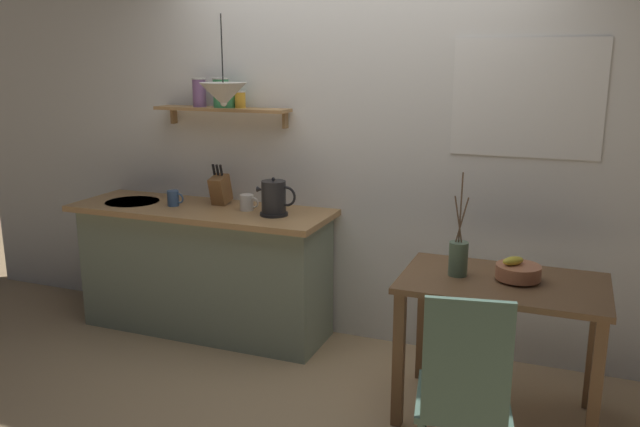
{
  "coord_description": "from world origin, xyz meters",
  "views": [
    {
      "loc": [
        1.34,
        -3.4,
        1.9
      ],
      "look_at": [
        -0.1,
        0.25,
        0.95
      ],
      "focal_mm": 36.28,
      "sensor_mm": 36.0,
      "label": 1
    }
  ],
  "objects_px": {
    "electric_kettle": "(274,198)",
    "coffee_mug_by_sink": "(174,198)",
    "dining_chair_near": "(464,391)",
    "knife_block": "(220,189)",
    "coffee_mug_spare": "(247,202)",
    "pendant_lamp": "(223,94)",
    "twig_vase": "(458,258)",
    "fruit_bowl": "(518,271)",
    "dining_table": "(502,304)"
  },
  "relations": [
    {
      "from": "twig_vase",
      "to": "knife_block",
      "type": "relative_size",
      "value": 1.93
    },
    {
      "from": "dining_chair_near",
      "to": "coffee_mug_by_sink",
      "type": "bearing_deg",
      "value": 152.42
    },
    {
      "from": "dining_chair_near",
      "to": "knife_block",
      "type": "xyz_separation_m",
      "value": [
        -1.91,
        1.3,
        0.49
      ]
    },
    {
      "from": "twig_vase",
      "to": "pendant_lamp",
      "type": "relative_size",
      "value": 0.99
    },
    {
      "from": "coffee_mug_spare",
      "to": "pendant_lamp",
      "type": "bearing_deg",
      "value": -117.5
    },
    {
      "from": "electric_kettle",
      "to": "pendant_lamp",
      "type": "bearing_deg",
      "value": -165.5
    },
    {
      "from": "dining_chair_near",
      "to": "electric_kettle",
      "type": "distance_m",
      "value": 1.9
    },
    {
      "from": "dining_chair_near",
      "to": "coffee_mug_spare",
      "type": "relative_size",
      "value": 7.3
    },
    {
      "from": "dining_chair_near",
      "to": "twig_vase",
      "type": "xyz_separation_m",
      "value": [
        -0.17,
        0.77,
        0.35
      ]
    },
    {
      "from": "twig_vase",
      "to": "dining_table",
      "type": "bearing_deg",
      "value": 0.85
    },
    {
      "from": "fruit_bowl",
      "to": "coffee_mug_spare",
      "type": "relative_size",
      "value": 1.7
    },
    {
      "from": "electric_kettle",
      "to": "fruit_bowl",
      "type": "bearing_deg",
      "value": -13.05
    },
    {
      "from": "electric_kettle",
      "to": "knife_block",
      "type": "relative_size",
      "value": 0.95
    },
    {
      "from": "twig_vase",
      "to": "coffee_mug_by_sink",
      "type": "xyz_separation_m",
      "value": [
        -2.02,
        0.38,
        0.08
      ]
    },
    {
      "from": "fruit_bowl",
      "to": "twig_vase",
      "type": "xyz_separation_m",
      "value": [
        -0.3,
        -0.03,
        0.05
      ]
    },
    {
      "from": "dining_chair_near",
      "to": "pendant_lamp",
      "type": "xyz_separation_m",
      "value": [
        -1.73,
        1.07,
        1.15
      ]
    },
    {
      "from": "dining_table",
      "to": "pendant_lamp",
      "type": "height_order",
      "value": "pendant_lamp"
    },
    {
      "from": "knife_block",
      "to": "coffee_mug_spare",
      "type": "height_order",
      "value": "knife_block"
    },
    {
      "from": "electric_kettle",
      "to": "coffee_mug_spare",
      "type": "distance_m",
      "value": 0.25
    },
    {
      "from": "electric_kettle",
      "to": "coffee_mug_spare",
      "type": "xyz_separation_m",
      "value": [
        -0.23,
        0.06,
        -0.06
      ]
    },
    {
      "from": "knife_block",
      "to": "pendant_lamp",
      "type": "bearing_deg",
      "value": -51.26
    },
    {
      "from": "dining_table",
      "to": "twig_vase",
      "type": "relative_size",
      "value": 1.87
    },
    {
      "from": "dining_table",
      "to": "coffee_mug_spare",
      "type": "height_order",
      "value": "coffee_mug_spare"
    },
    {
      "from": "fruit_bowl",
      "to": "electric_kettle",
      "type": "height_order",
      "value": "electric_kettle"
    },
    {
      "from": "fruit_bowl",
      "to": "pendant_lamp",
      "type": "relative_size",
      "value": 0.41
    },
    {
      "from": "electric_kettle",
      "to": "coffee_mug_spare",
      "type": "bearing_deg",
      "value": 165.03
    },
    {
      "from": "twig_vase",
      "to": "fruit_bowl",
      "type": "bearing_deg",
      "value": 5.05
    },
    {
      "from": "twig_vase",
      "to": "coffee_mug_spare",
      "type": "height_order",
      "value": "twig_vase"
    },
    {
      "from": "dining_chair_near",
      "to": "coffee_mug_spare",
      "type": "distance_m",
      "value": 2.1
    },
    {
      "from": "electric_kettle",
      "to": "coffee_mug_by_sink",
      "type": "bearing_deg",
      "value": -179.42
    },
    {
      "from": "electric_kettle",
      "to": "knife_block",
      "type": "xyz_separation_m",
      "value": [
        -0.48,
        0.14,
        -0.0
      ]
    },
    {
      "from": "twig_vase",
      "to": "coffee_mug_by_sink",
      "type": "height_order",
      "value": "twig_vase"
    },
    {
      "from": "electric_kettle",
      "to": "coffee_mug_by_sink",
      "type": "distance_m",
      "value": 0.77
    },
    {
      "from": "twig_vase",
      "to": "pendant_lamp",
      "type": "bearing_deg",
      "value": 168.76
    },
    {
      "from": "twig_vase",
      "to": "electric_kettle",
      "type": "bearing_deg",
      "value": 162.84
    },
    {
      "from": "fruit_bowl",
      "to": "pendant_lamp",
      "type": "xyz_separation_m",
      "value": [
        -1.86,
        0.28,
        0.85
      ]
    },
    {
      "from": "fruit_bowl",
      "to": "twig_vase",
      "type": "relative_size",
      "value": 0.41
    },
    {
      "from": "electric_kettle",
      "to": "coffee_mug_by_sink",
      "type": "xyz_separation_m",
      "value": [
        -0.76,
        -0.01,
        -0.06
      ]
    },
    {
      "from": "coffee_mug_by_sink",
      "to": "knife_block",
      "type": "bearing_deg",
      "value": 28.16
    },
    {
      "from": "coffee_mug_spare",
      "to": "twig_vase",
      "type": "bearing_deg",
      "value": -16.83
    },
    {
      "from": "dining_chair_near",
      "to": "twig_vase",
      "type": "height_order",
      "value": "twig_vase"
    },
    {
      "from": "coffee_mug_by_sink",
      "to": "pendant_lamp",
      "type": "height_order",
      "value": "pendant_lamp"
    },
    {
      "from": "coffee_mug_by_sink",
      "to": "coffee_mug_spare",
      "type": "distance_m",
      "value": 0.54
    },
    {
      "from": "electric_kettle",
      "to": "knife_block",
      "type": "bearing_deg",
      "value": 163.35
    },
    {
      "from": "twig_vase",
      "to": "coffee_mug_spare",
      "type": "xyz_separation_m",
      "value": [
        -1.49,
        0.45,
        0.08
      ]
    },
    {
      "from": "knife_block",
      "to": "coffee_mug_by_sink",
      "type": "xyz_separation_m",
      "value": [
        -0.28,
        -0.15,
        -0.06
      ]
    },
    {
      "from": "dining_table",
      "to": "dining_chair_near",
      "type": "xyz_separation_m",
      "value": [
        -0.06,
        -0.77,
        -0.12
      ]
    },
    {
      "from": "coffee_mug_spare",
      "to": "pendant_lamp",
      "type": "height_order",
      "value": "pendant_lamp"
    },
    {
      "from": "dining_table",
      "to": "coffee_mug_spare",
      "type": "distance_m",
      "value": 1.81
    },
    {
      "from": "knife_block",
      "to": "electric_kettle",
      "type": "bearing_deg",
      "value": -16.65
    }
  ]
}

